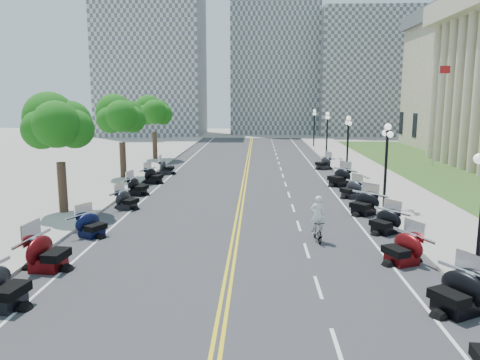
{
  "coord_description": "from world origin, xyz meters",
  "views": [
    {
      "loc": [
        1.06,
        -23.58,
        6.52
      ],
      "look_at": [
        0.05,
        2.32,
        2.0
      ],
      "focal_mm": 35.0,
      "sensor_mm": 36.0,
      "label": 1
    }
  ],
  "objects": [
    {
      "name": "motorcycle_s_4",
      "position": [
        -7.0,
        -6.68,
        0.76
      ],
      "size": [
        2.39,
        2.39,
        1.52
      ],
      "primitive_type": null,
      "rotation": [
        0.0,
        0.0,
        1.47
      ],
      "color": "#590A0C",
      "rests_on": "road"
    },
    {
      "name": "motorcycle_n_4",
      "position": [
        6.83,
        -5.46,
        0.69
      ],
      "size": [
        2.63,
        2.63,
        1.39
      ],
      "primitive_type": null,
      "rotation": [
        0.0,
        0.0,
        -1.14
      ],
      "color": "#590A0C",
      "rests_on": "road"
    },
    {
      "name": "motorcycle_s_6",
      "position": [
        -6.75,
        3.4,
        0.62
      ],
      "size": [
        2.27,
        2.27,
        1.24
      ],
      "primitive_type": null,
      "rotation": [
        0.0,
        0.0,
        1.23
      ],
      "color": "black",
      "rests_on": "road"
    },
    {
      "name": "street_lamp_2",
      "position": [
        8.6,
        4.0,
        2.6
      ],
      "size": [
        0.5,
        1.2,
        4.9
      ],
      "primitive_type": null,
      "color": "black",
      "rests_on": "sidewalk_north"
    },
    {
      "name": "lane_dash_18",
      "position": [
        3.2,
        48.0,
        0.01
      ],
      "size": [
        0.12,
        2.0,
        0.0
      ],
      "primitive_type": "cube",
      "color": "white",
      "rests_on": "road"
    },
    {
      "name": "tree_2",
      "position": [
        -10.0,
        2.0,
        4.75
      ],
      "size": [
        4.8,
        4.8,
        9.2
      ],
      "primitive_type": null,
      "color": "#235619",
      "rests_on": "sidewalk_south"
    },
    {
      "name": "motorcycle_n_8",
      "position": [
        7.18,
        11.41,
        0.75
      ],
      "size": [
        2.96,
        2.96,
        1.5
      ],
      "primitive_type": null,
      "rotation": [
        0.0,
        0.0,
        -1.0
      ],
      "color": "black",
      "rests_on": "road"
    },
    {
      "name": "motorcycle_n_6",
      "position": [
        7.09,
        2.57,
        0.71
      ],
      "size": [
        2.86,
        2.86,
        1.42
      ],
      "primitive_type": null,
      "rotation": [
        0.0,
        0.0,
        -0.83
      ],
      "color": "black",
      "rests_on": "road"
    },
    {
      "name": "lane_dash_12",
      "position": [
        3.2,
        24.0,
        0.01
      ],
      "size": [
        0.12,
        2.0,
        0.0
      ],
      "primitive_type": "cube",
      "color": "white",
      "rests_on": "road"
    },
    {
      "name": "street_lamp_5",
      "position": [
        8.6,
        40.0,
        2.6
      ],
      "size": [
        0.5,
        1.2,
        4.9
      ],
      "primitive_type": null,
      "color": "black",
      "rests_on": "sidewalk_north"
    },
    {
      "name": "centerline_yellow_b",
      "position": [
        0.12,
        10.0,
        0.01
      ],
      "size": [
        0.12,
        90.0,
        0.0
      ],
      "primitive_type": "cube",
      "color": "yellow",
      "rests_on": "road"
    },
    {
      "name": "lane_dash_15",
      "position": [
        3.2,
        36.0,
        0.01
      ],
      "size": [
        0.12,
        2.0,
        0.0
      ],
      "primitive_type": "cube",
      "color": "white",
      "rests_on": "road"
    },
    {
      "name": "lane_dash_7",
      "position": [
        3.2,
        4.0,
        0.01
      ],
      "size": [
        0.12,
        2.0,
        0.0
      ],
      "primitive_type": "cube",
      "color": "white",
      "rests_on": "road"
    },
    {
      "name": "edge_line_south",
      "position": [
        -6.4,
        10.0,
        0.01
      ],
      "size": [
        0.12,
        90.0,
        0.0
      ],
      "primitive_type": "cube",
      "color": "white",
      "rests_on": "road"
    },
    {
      "name": "tree_4",
      "position": [
        -10.0,
        26.0,
        4.75
      ],
      "size": [
        4.8,
        4.8,
        9.2
      ],
      "primitive_type": null,
      "color": "#235619",
      "rests_on": "sidewalk_south"
    },
    {
      "name": "lawn",
      "position": [
        17.5,
        18.0,
        0.05
      ],
      "size": [
        9.0,
        60.0,
        0.1
      ],
      "primitive_type": "cube",
      "color": "#356023",
      "rests_on": "ground"
    },
    {
      "name": "lane_dash_14",
      "position": [
        3.2,
        32.0,
        0.01
      ],
      "size": [
        0.12,
        2.0,
        0.0
      ],
      "primitive_type": "cube",
      "color": "white",
      "rests_on": "road"
    },
    {
      "name": "sidewalk_north",
      "position": [
        10.5,
        10.0,
        0.07
      ],
      "size": [
        5.0,
        90.0,
        0.15
      ],
      "primitive_type": "cube",
      "color": "#9E9991",
      "rests_on": "ground"
    },
    {
      "name": "distant_block_b",
      "position": [
        4.0,
        68.0,
        15.0
      ],
      "size": [
        16.0,
        12.0,
        30.0
      ],
      "primitive_type": "cube",
      "color": "gray",
      "rests_on": "ground"
    },
    {
      "name": "lane_dash_5",
      "position": [
        3.2,
        -4.0,
        0.01
      ],
      "size": [
        0.12,
        2.0,
        0.0
      ],
      "primitive_type": "cube",
      "color": "white",
      "rests_on": "road"
    },
    {
      "name": "motorcycle_n_10",
      "position": [
        7.16,
        19.88,
        0.66
      ],
      "size": [
        2.5,
        2.5,
        1.32
      ],
      "primitive_type": null,
      "rotation": [
        0.0,
        0.0,
        -1.14
      ],
      "color": "black",
      "rests_on": "road"
    },
    {
      "name": "street_lamp_4",
      "position": [
        8.6,
        28.0,
        2.6
      ],
      "size": [
        0.5,
        1.2,
        4.9
      ],
      "primitive_type": null,
      "color": "black",
      "rests_on": "sidewalk_north"
    },
    {
      "name": "bicycle",
      "position": [
        3.82,
        -2.63,
        0.51
      ],
      "size": [
        0.64,
        1.72,
        1.01
      ],
      "primitive_type": "imported",
      "rotation": [
        0.0,
        0.0,
        0.1
      ],
      "color": "#A51414",
      "rests_on": "road"
    },
    {
      "name": "lane_dash_13",
      "position": [
        3.2,
        28.0,
        0.01
      ],
      "size": [
        0.12,
        2.0,
        0.0
      ],
      "primitive_type": "cube",
      "color": "white",
      "rests_on": "road"
    },
    {
      "name": "motorcycle_n_3",
      "position": [
        7.17,
        -9.84,
        0.73
      ],
      "size": [
        2.84,
        2.84,
        1.46
      ],
      "primitive_type": null,
      "rotation": [
        0.0,
        0.0,
        -1.07
      ],
      "color": "black",
      "rests_on": "road"
    },
    {
      "name": "tree_3",
      "position": [
        -10.0,
        14.0,
        4.75
      ],
      "size": [
        4.8,
        4.8,
        9.2
      ],
      "primitive_type": null,
      "color": "#235619",
      "rests_on": "sidewalk_south"
    },
    {
      "name": "motorcycle_s_9",
      "position": [
        -6.92,
        16.5,
        0.67
      ],
      "size": [
        1.92,
        1.92,
        1.34
      ],
      "primitive_type": null,
      "rotation": [
        0.0,
        0.0,
        1.57
      ],
      "color": "black",
      "rests_on": "road"
    },
    {
      "name": "motorcycle_s_5",
      "position": [
        -6.87,
        -2.27,
        0.63
      ],
      "size": [
        2.46,
        2.46,
        1.26
      ],
      "primitive_type": null,
      "rotation": [
        0.0,
        0.0,
        1.05
      ],
      "color": "black",
      "rests_on": "road"
    },
    {
      "name": "motorcycle_s_7",
      "position": [
        -7.16,
        7.49,
        0.67
      ],
      "size": [
        2.27,
        2.27,
        1.34
      ],
      "primitive_type": null,
      "rotation": [
        0.0,
        0.0,
        1.36
      ],
      "color": "black",
      "rests_on": "road"
    },
    {
      "name": "sidewalk_south",
      "position": [
        -10.5,
        10.0,
        0.07
      ],
      "size": [
        5.0,
        90.0,
        0.15
      ],
      "primitive_type": "cube",
      "color": "#9E9991",
      "rests_on": "ground"
    },
    {
      "name": "lane_dash_6",
      "position": [
        3.2,
        0.0,
        0.01
      ],
      "size": [
        0.12,
        2.0,
        0.0
      ],
      "primitive_type": "cube",
      "color": "white",
      "rests_on": "road"
    },
    {
      "name": "lane_dash_11",
      "position": [
        3.2,
        20.0,
        0.01
      ],
      "size": [
        0.12,
        2.0,
        0.0
      ],
      "primitive_type": "cube",
      "color": "white",
      "rests_on": "road"
    },
    {
      "name": "motorcycle_s_8",
      "position": [
        -7.06,
        12.01,
        0.67
      ],
      "size": [
        2.45,
        2.45,
        1.33
      ],
      "primitive_type": null,
      "rotation": [
        0.0,
        0.0,
        1.21
      ],
      "color": "black",
      "rests_on": "road"
    },
    {
      "name": "road",
      "position": [
        0.0,
        10.0,
        0.0
      ],
      "size": [
        16.0,
        90.0,
        0.01
      ],
      "primitive_type": "cube",
      "color": "#333335",
      "rests_on": "ground"
    },
    {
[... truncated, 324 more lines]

